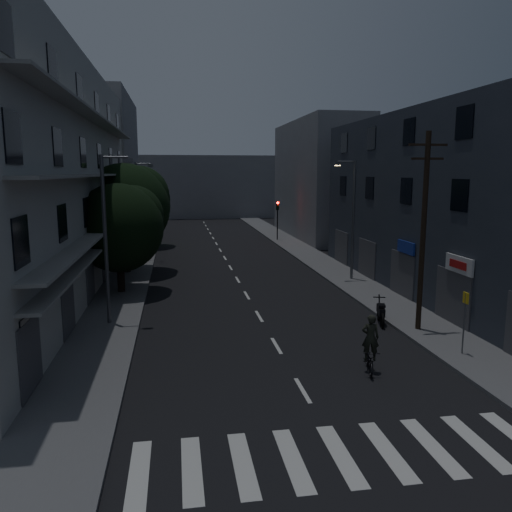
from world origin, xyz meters
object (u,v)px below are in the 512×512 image
object	(u,v)px
motorcycle	(381,313)
cyclist	(370,353)
bus_stop_sign	(465,312)
utility_pole	(423,228)

from	to	relation	value
motorcycle	cyclist	size ratio (longest dim) A/B	0.93
bus_stop_sign	cyclist	xyz separation A→B (m)	(-4.27, -0.85, -1.14)
bus_stop_sign	cyclist	world-z (taller)	bus_stop_sign
utility_pole	bus_stop_sign	xyz separation A→B (m)	(0.22, -3.30, -2.98)
motorcycle	cyclist	distance (m)	6.31
utility_pole	bus_stop_sign	world-z (taller)	utility_pole
bus_stop_sign	utility_pole	bearing A→B (deg)	93.82
bus_stop_sign	cyclist	size ratio (longest dim) A/B	1.14
cyclist	bus_stop_sign	bearing A→B (deg)	26.00
utility_pole	bus_stop_sign	distance (m)	4.45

